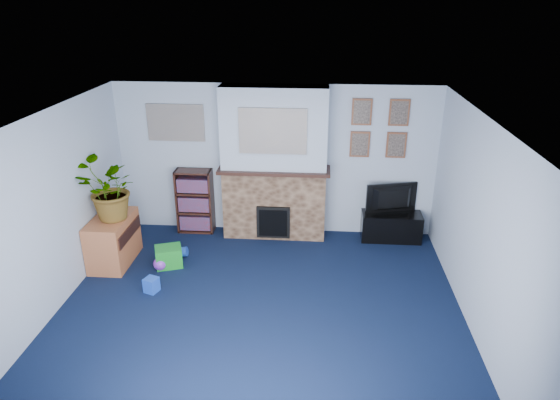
# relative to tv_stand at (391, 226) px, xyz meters

# --- Properties ---
(floor) EXTENTS (5.00, 4.50, 0.01)m
(floor) POSITION_rel_tv_stand_xyz_m (-1.85, -2.03, -0.22)
(floor) COLOR #0D1732
(floor) RESTS_ON ground
(ceiling) EXTENTS (5.00, 4.50, 0.01)m
(ceiling) POSITION_rel_tv_stand_xyz_m (-1.85, -2.03, 2.17)
(ceiling) COLOR white
(ceiling) RESTS_ON wall_back
(wall_back) EXTENTS (5.00, 0.04, 2.40)m
(wall_back) POSITION_rel_tv_stand_xyz_m (-1.85, 0.22, 0.97)
(wall_back) COLOR #ABBACF
(wall_back) RESTS_ON ground
(wall_front) EXTENTS (5.00, 0.04, 2.40)m
(wall_front) POSITION_rel_tv_stand_xyz_m (-1.85, -4.28, 0.97)
(wall_front) COLOR #ABBACF
(wall_front) RESTS_ON ground
(wall_left) EXTENTS (0.04, 4.50, 2.40)m
(wall_left) POSITION_rel_tv_stand_xyz_m (-4.35, -2.03, 0.97)
(wall_left) COLOR #ABBACF
(wall_left) RESTS_ON ground
(wall_right) EXTENTS (0.04, 4.50, 2.40)m
(wall_right) POSITION_rel_tv_stand_xyz_m (0.65, -2.03, 0.97)
(wall_right) COLOR #ABBACF
(wall_right) RESTS_ON ground
(chimney_breast) EXTENTS (1.72, 0.50, 2.40)m
(chimney_breast) POSITION_rel_tv_stand_xyz_m (-1.85, 0.02, 0.96)
(chimney_breast) COLOR brown
(chimney_breast) RESTS_ON ground
(collage_main) EXTENTS (1.00, 0.03, 0.68)m
(collage_main) POSITION_rel_tv_stand_xyz_m (-1.85, -0.19, 1.56)
(collage_main) COLOR gray
(collage_main) RESTS_ON chimney_breast
(collage_left) EXTENTS (0.90, 0.03, 0.58)m
(collage_left) POSITION_rel_tv_stand_xyz_m (-3.40, 0.21, 1.55)
(collage_left) COLOR gray
(collage_left) RESTS_ON wall_back
(portrait_tl) EXTENTS (0.30, 0.03, 0.40)m
(portrait_tl) POSITION_rel_tv_stand_xyz_m (-0.55, 0.20, 1.77)
(portrait_tl) COLOR brown
(portrait_tl) RESTS_ON wall_back
(portrait_tr) EXTENTS (0.30, 0.03, 0.40)m
(portrait_tr) POSITION_rel_tv_stand_xyz_m (-0.00, 0.20, 1.77)
(portrait_tr) COLOR brown
(portrait_tr) RESTS_ON wall_back
(portrait_bl) EXTENTS (0.30, 0.03, 0.40)m
(portrait_bl) POSITION_rel_tv_stand_xyz_m (-0.55, 0.20, 1.27)
(portrait_bl) COLOR brown
(portrait_bl) RESTS_ON wall_back
(portrait_br) EXTENTS (0.30, 0.03, 0.40)m
(portrait_br) POSITION_rel_tv_stand_xyz_m (-0.00, 0.20, 1.27)
(portrait_br) COLOR brown
(portrait_br) RESTS_ON wall_back
(tv_stand) EXTENTS (0.93, 0.39, 0.44)m
(tv_stand) POSITION_rel_tv_stand_xyz_m (0.00, 0.00, 0.00)
(tv_stand) COLOR black
(tv_stand) RESTS_ON ground
(television) EXTENTS (0.82, 0.31, 0.47)m
(television) POSITION_rel_tv_stand_xyz_m (0.00, 0.02, 0.45)
(television) COLOR black
(television) RESTS_ON tv_stand
(bookshelf) EXTENTS (0.58, 0.28, 1.05)m
(bookshelf) POSITION_rel_tv_stand_xyz_m (-3.15, 0.08, 0.28)
(bookshelf) COLOR black
(bookshelf) RESTS_ON ground
(sideboard) EXTENTS (0.50, 0.90, 0.70)m
(sideboard) POSITION_rel_tv_stand_xyz_m (-4.09, -1.04, 0.12)
(sideboard) COLOR #B36239
(sideboard) RESTS_ON ground
(potted_plant) EXTENTS (1.03, 1.05, 0.89)m
(potted_plant) POSITION_rel_tv_stand_xyz_m (-4.04, -1.09, 0.92)
(potted_plant) COLOR #26661E
(potted_plant) RESTS_ON sideboard
(mantel_clock) EXTENTS (0.10, 0.06, 0.14)m
(mantel_clock) POSITION_rel_tv_stand_xyz_m (-1.91, -0.03, 1.00)
(mantel_clock) COLOR gold
(mantel_clock) RESTS_ON chimney_breast
(mantel_candle) EXTENTS (0.05, 0.05, 0.15)m
(mantel_candle) POSITION_rel_tv_stand_xyz_m (-1.61, -0.03, 1.01)
(mantel_candle) COLOR #B2BFC6
(mantel_candle) RESTS_ON chimney_breast
(mantel_teddy) EXTENTS (0.13, 0.13, 0.13)m
(mantel_teddy) POSITION_rel_tv_stand_xyz_m (-2.35, -0.03, 0.99)
(mantel_teddy) COLOR gray
(mantel_teddy) RESTS_ON chimney_breast
(mantel_can) EXTENTS (0.05, 0.05, 0.11)m
(mantel_can) POSITION_rel_tv_stand_xyz_m (-1.08, -0.03, 0.99)
(mantel_can) COLOR blue
(mantel_can) RESTS_ON chimney_breast
(green_crate) EXTENTS (0.44, 0.40, 0.29)m
(green_crate) POSITION_rel_tv_stand_xyz_m (-3.28, -1.10, -0.08)
(green_crate) COLOR #198C26
(green_crate) RESTS_ON ground
(toy_ball) EXTENTS (0.19, 0.19, 0.19)m
(toy_ball) POSITION_rel_tv_stand_xyz_m (-3.37, -1.22, -0.13)
(toy_ball) COLOR purple
(toy_ball) RESTS_ON ground
(toy_block) EXTENTS (0.21, 0.21, 0.20)m
(toy_block) POSITION_rel_tv_stand_xyz_m (-3.32, -1.78, -0.11)
(toy_block) COLOR blue
(toy_block) RESTS_ON ground
(toy_tube) EXTENTS (0.33, 0.14, 0.19)m
(toy_tube) POSITION_rel_tv_stand_xyz_m (-3.24, -0.83, -0.15)
(toy_tube) COLOR blue
(toy_tube) RESTS_ON ground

